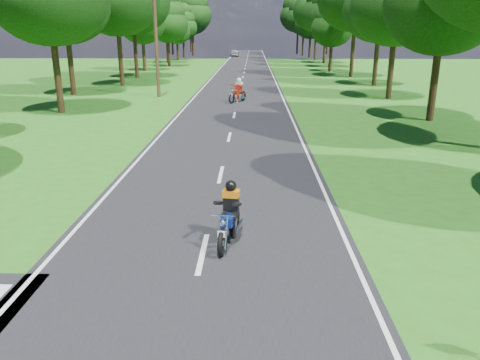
{
  "coord_description": "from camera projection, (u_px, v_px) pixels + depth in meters",
  "views": [
    {
      "loc": [
        1.09,
        -7.35,
        4.72
      ],
      "look_at": [
        0.78,
        4.0,
        1.1
      ],
      "focal_mm": 35.0,
      "sensor_mm": 36.0,
      "label": 1
    }
  ],
  "objects": [
    {
      "name": "ground",
      "position": [
        191.0,
        304.0,
        8.46
      ],
      "size": [
        160.0,
        160.0,
        0.0
      ],
      "primitive_type": "plane",
      "color": "#2B5C15",
      "rests_on": "ground"
    },
    {
      "name": "main_road",
      "position": [
        244.0,
        73.0,
        56.09
      ],
      "size": [
        7.0,
        140.0,
        0.02
      ],
      "primitive_type": "cube",
      "color": "black",
      "rests_on": "ground"
    },
    {
      "name": "road_markings",
      "position": [
        243.0,
        74.0,
        54.3
      ],
      "size": [
        7.4,
        140.0,
        0.01
      ],
      "color": "silver",
      "rests_on": "main_road"
    },
    {
      "name": "treeline",
      "position": [
        256.0,
        4.0,
        63.13
      ],
      "size": [
        40.0,
        115.35,
        14.78
      ],
      "color": "black",
      "rests_on": "ground"
    },
    {
      "name": "telegraph_pole",
      "position": [
        156.0,
        41.0,
        34.06
      ],
      "size": [
        1.2,
        0.26,
        8.0
      ],
      "color": "#382616",
      "rests_on": "ground"
    },
    {
      "name": "rider_near_blue",
      "position": [
        229.0,
        213.0,
        10.74
      ],
      "size": [
        0.86,
        1.81,
        1.44
      ],
      "primitive_type": null,
      "rotation": [
        0.0,
        0.0,
        -0.17
      ],
      "color": "navy",
      "rests_on": "main_road"
    },
    {
      "name": "rider_far_red",
      "position": [
        237.0,
        90.0,
        32.3
      ],
      "size": [
        1.5,
        2.06,
        1.65
      ],
      "primitive_type": null,
      "rotation": [
        0.0,
        0.0,
        -0.48
      ],
      "color": "#B1210D",
      "rests_on": "main_road"
    },
    {
      "name": "distant_car",
      "position": [
        235.0,
        53.0,
        91.48
      ],
      "size": [
        1.83,
        4.22,
        1.42
      ],
      "primitive_type": "imported",
      "rotation": [
        0.0,
        0.0,
        -0.04
      ],
      "color": "#A5A7AC",
      "rests_on": "main_road"
    }
  ]
}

